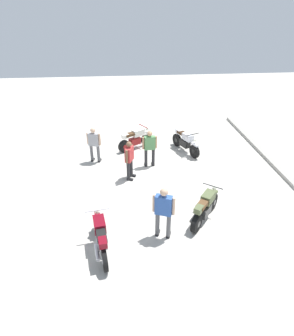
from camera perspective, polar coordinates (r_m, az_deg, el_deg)
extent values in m
plane|color=#B7B2A8|center=(11.71, 5.67, -3.08)|extent=(40.00, 40.00, 0.00)
cube|color=#9C978F|center=(13.29, 25.58, -1.51)|extent=(14.00, 0.30, 0.15)
cylinder|color=black|center=(13.66, 9.22, 3.22)|extent=(0.64, 0.36, 0.64)
cylinder|color=black|center=(14.71, 5.86, 5.44)|extent=(0.64, 0.36, 0.64)
cylinder|color=black|center=(13.66, 9.22, 3.22)|extent=(0.26, 0.22, 0.22)
cylinder|color=black|center=(14.71, 5.86, 5.44)|extent=(0.26, 0.22, 0.22)
cube|color=black|center=(14.17, 7.39, 4.82)|extent=(0.62, 0.48, 0.32)
cube|color=silver|center=(13.86, 7.97, 6.01)|extent=(0.64, 0.51, 0.30)
cube|color=silver|center=(13.51, 9.34, 4.55)|extent=(0.47, 0.32, 0.08)
cube|color=#382314|center=(14.19, 6.92, 6.73)|extent=(0.65, 0.47, 0.12)
cube|color=silver|center=(14.42, 6.24, 7.07)|extent=(0.38, 0.33, 0.18)
cylinder|color=black|center=(14.58, 7.03, 5.35)|extent=(0.56, 0.32, 0.16)
cylinder|color=black|center=(13.52, 8.86, 6.48)|extent=(0.31, 0.66, 0.04)
sphere|color=silver|center=(13.44, 9.35, 5.36)|extent=(0.16, 0.16, 0.16)
cylinder|color=black|center=(9.29, -9.43, -10.88)|extent=(0.65, 0.22, 0.64)
cylinder|color=black|center=(8.23, -8.24, -17.28)|extent=(0.65, 0.22, 0.64)
cylinder|color=silver|center=(9.29, -9.43, -10.88)|extent=(0.24, 0.17, 0.22)
cylinder|color=silver|center=(8.23, -8.24, -17.28)|extent=(0.24, 0.17, 0.22)
cube|color=silver|center=(8.64, -8.89, -13.63)|extent=(0.60, 0.37, 0.32)
cube|color=maroon|center=(8.53, -9.26, -10.76)|extent=(0.60, 0.41, 0.30)
cube|color=maroon|center=(9.07, -9.62, -9.20)|extent=(0.46, 0.23, 0.08)
cube|color=black|center=(8.17, -8.90, -12.64)|extent=(0.63, 0.35, 0.12)
cube|color=maroon|center=(7.97, -8.62, -14.16)|extent=(0.35, 0.27, 0.18)
cylinder|color=silver|center=(8.38, -9.71, -15.86)|extent=(0.57, 0.20, 0.16)
cylinder|color=silver|center=(8.63, -9.65, -8.11)|extent=(0.15, 0.70, 0.04)
sphere|color=silver|center=(8.93, -9.70, -8.29)|extent=(0.16, 0.16, 0.16)
cylinder|color=black|center=(10.40, 12.63, -6.43)|extent=(0.57, 0.49, 0.60)
cylinder|color=black|center=(9.38, 9.61, -10.61)|extent=(0.57, 0.49, 0.60)
cylinder|color=#333333|center=(10.40, 12.63, -6.43)|extent=(0.28, 0.27, 0.21)
cylinder|color=#333333|center=(9.38, 9.61, -10.61)|extent=(0.28, 0.27, 0.21)
cube|color=#333333|center=(9.78, 11.15, -8.11)|extent=(0.61, 0.56, 0.32)
cube|color=#515B38|center=(9.70, 11.83, -5.61)|extent=(0.64, 0.60, 0.30)
cube|color=#515B38|center=(10.21, 12.83, -4.93)|extent=(0.45, 0.40, 0.08)
cube|color=brown|center=(9.34, 10.81, -6.88)|extent=(0.63, 0.57, 0.12)
cube|color=#515B38|center=(9.12, 10.06, -7.94)|extent=(0.39, 0.37, 0.18)
cylinder|color=#333333|center=(9.56, 9.25, -9.31)|extent=(0.51, 0.43, 0.16)
cylinder|color=#333333|center=(9.83, 12.69, -3.46)|extent=(0.46, 0.58, 0.04)
sphere|color=silver|center=(10.11, 13.01, -3.83)|extent=(0.16, 0.16, 0.16)
cylinder|color=black|center=(14.76, -0.07, 5.61)|extent=(0.45, 0.59, 0.60)
cylinder|color=black|center=(14.06, -4.46, 4.23)|extent=(0.45, 0.59, 0.60)
cylinder|color=maroon|center=(14.76, -0.07, 5.61)|extent=(0.26, 0.27, 0.21)
cylinder|color=maroon|center=(14.06, -4.46, 4.23)|extent=(0.26, 0.27, 0.21)
cube|color=maroon|center=(14.33, -2.39, 5.25)|extent=(0.53, 0.62, 0.32)
cube|color=white|center=(14.28, -1.76, 6.92)|extent=(0.57, 0.64, 0.30)
cube|color=white|center=(14.63, -0.07, 6.79)|extent=(0.37, 0.46, 0.08)
cube|color=#4C331E|center=(14.03, -3.26, 6.56)|extent=(0.54, 0.65, 0.12)
cube|color=white|center=(13.89, -4.28, 6.18)|extent=(0.36, 0.39, 0.18)
cylinder|color=maroon|center=(14.28, -4.09, 4.88)|extent=(0.39, 0.53, 0.16)
cylinder|color=maroon|center=(14.37, -0.70, 8.15)|extent=(0.61, 0.40, 0.04)
sphere|color=silver|center=(14.56, 0.00, 7.61)|extent=(0.16, 0.16, 0.16)
cylinder|color=#59595B|center=(13.25, -9.43, 2.75)|extent=(0.16, 0.16, 0.81)
cube|color=black|center=(13.46, -9.22, 1.48)|extent=(0.28, 0.17, 0.08)
cylinder|color=#59595B|center=(13.36, -10.72, 2.85)|extent=(0.16, 0.16, 0.81)
cube|color=black|center=(13.57, -10.50, 1.59)|extent=(0.28, 0.17, 0.08)
cube|color=#99999E|center=(13.01, -10.34, 5.51)|extent=(0.34, 0.50, 0.57)
cylinder|color=#D8AD8C|center=(12.92, -9.21, 5.50)|extent=(0.11, 0.11, 0.54)
cylinder|color=#D8AD8C|center=(13.10, -11.47, 5.64)|extent=(0.11, 0.11, 0.54)
sphere|color=#D8AD8C|center=(12.85, -10.51, 7.24)|extent=(0.22, 0.22, 0.22)
cylinder|color=#262628|center=(12.77, 1.23, 2.11)|extent=(0.14, 0.14, 0.82)
cube|color=black|center=(12.99, 1.16, 0.79)|extent=(0.27, 0.12, 0.08)
cylinder|color=#262628|center=(12.71, -0.20, 2.00)|extent=(0.14, 0.14, 0.82)
cube|color=black|center=(12.94, -0.25, 0.67)|extent=(0.27, 0.12, 0.08)
cube|color=#4C7F4C|center=(12.43, 0.53, 4.91)|extent=(0.26, 0.48, 0.58)
cylinder|color=tan|center=(12.48, 1.77, 5.07)|extent=(0.10, 0.10, 0.54)
cylinder|color=tan|center=(12.38, -0.73, 4.89)|extent=(0.10, 0.10, 0.54)
sphere|color=tan|center=(12.26, 0.54, 6.74)|extent=(0.22, 0.22, 0.22)
cylinder|color=#262628|center=(11.72, -3.66, -0.64)|extent=(0.17, 0.17, 0.81)
cube|color=black|center=(11.89, -3.34, -2.20)|extent=(0.20, 0.28, 0.08)
cylinder|color=#262628|center=(11.98, -3.09, 0.09)|extent=(0.17, 0.17, 0.81)
cube|color=black|center=(12.14, -2.78, -1.45)|extent=(0.20, 0.28, 0.08)
cube|color=#B23333|center=(11.52, -3.47, 2.72)|extent=(0.51, 0.39, 0.57)
cylinder|color=brown|center=(11.29, -3.98, 2.21)|extent=(0.12, 0.12, 0.54)
cylinder|color=brown|center=(11.74, -2.99, 3.37)|extent=(0.12, 0.12, 0.54)
sphere|color=brown|center=(11.34, -3.54, 4.65)|extent=(0.22, 0.22, 0.22)
cylinder|color=#59595B|center=(8.97, 4.22, -11.24)|extent=(0.17, 0.17, 0.87)
cube|color=black|center=(9.28, 4.21, -12.86)|extent=(0.28, 0.19, 0.08)
cylinder|color=#59595B|center=(9.02, 2.03, -10.87)|extent=(0.17, 0.17, 0.87)
cube|color=black|center=(9.33, 2.08, -12.50)|extent=(0.28, 0.19, 0.08)
cube|color=#3359A5|center=(8.53, 3.26, -7.24)|extent=(0.38, 0.54, 0.62)
cylinder|color=#D8AD8C|center=(8.48, 5.20, -7.44)|extent=(0.12, 0.12, 0.58)
cylinder|color=#D8AD8C|center=(8.57, 1.35, -6.84)|extent=(0.12, 0.12, 0.58)
sphere|color=#D8AD8C|center=(8.26, 3.35, -4.70)|extent=(0.24, 0.24, 0.24)
cube|color=black|center=(10.28, 3.12, -8.08)|extent=(0.36, 0.36, 0.03)
cone|color=orange|center=(10.12, 3.16, -6.89)|extent=(0.28, 0.28, 0.50)
cylinder|color=white|center=(10.10, 3.17, -6.71)|extent=(0.19, 0.19, 0.08)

